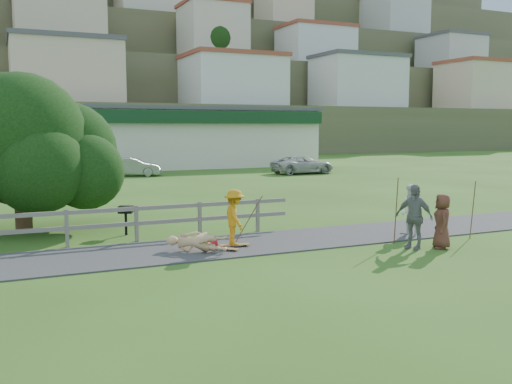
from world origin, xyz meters
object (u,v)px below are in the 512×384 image
skater_rider (234,221)px  tree (22,174)px  skater_fallen (196,242)px  spectator_c (442,221)px  spectator_a (412,211)px  car_white (303,165)px  spectator_b (414,217)px  car_silver (133,167)px  bbq (126,221)px

skater_rider → tree: bearing=50.8°
skater_fallen → spectator_c: 6.94m
spectator_a → car_white: 24.21m
spectator_b → car_silver: spectator_b is taller
skater_rider → car_white: size_ratio=0.34×
car_silver → bbq: 22.29m
car_silver → spectator_a: bearing=-153.2°
car_silver → car_white: car_white is taller
spectator_c → car_white: size_ratio=0.33×
skater_rider → skater_fallen: (-1.20, -0.19, -0.49)m
tree → bbq: bearing=-35.3°
spectator_b → bbq: (-7.01, 5.39, -0.45)m
spectator_c → tree: 13.29m
skater_rider → car_silver: size_ratio=0.41×
spectator_a → spectator_b: 1.80m
spectator_b → car_white: (9.72, 24.05, -0.27)m
spectator_a → car_white: size_ratio=0.35×
spectator_c → car_silver: (-2.87, 27.45, -0.14)m
skater_rider → spectator_a: 5.74m
car_white → skater_rider: bearing=146.1°
skater_fallen → tree: size_ratio=0.24×
skater_fallen → tree: (-4.16, 5.52, 1.60)m
skater_rider → spectator_c: size_ratio=1.02×
spectator_a → spectator_c: bearing=-22.6°
car_silver → skater_fallen: bearing=-168.6°
skater_fallen → spectator_b: 6.15m
car_silver → bbq: (-4.88, -21.74, -0.17)m
spectator_a → bbq: size_ratio=1.77×
skater_rider → car_white: (14.31, 21.91, -0.14)m
spectator_a → car_silver: (-3.23, 25.71, -0.19)m
spectator_b → car_silver: 27.22m
skater_rider → spectator_c: bearing=-109.1°
skater_fallen → spectator_a: size_ratio=1.02×
tree → bbq: 3.88m
spectator_a → tree: size_ratio=0.24×
spectator_b → car_silver: size_ratio=0.47×
car_silver → spectator_b: bearing=-155.8°
spectator_b → car_silver: bearing=157.7°
skater_fallen → skater_rider: bearing=-41.1°
tree → bbq: size_ratio=7.43×
skater_rider → spectator_b: bearing=-109.4°
car_silver → bbq: size_ratio=4.14×
spectator_a → spectator_c: (-0.36, -1.74, -0.05)m
spectator_c → skater_rider: bearing=-83.6°
spectator_c → tree: bearing=-94.9°
skater_rider → bbq: (-2.42, 3.25, -0.33)m
car_white → spectator_c: bearing=159.0°
skater_fallen → car_silver: 25.45m
skater_rider → tree: tree is taller
tree → spectator_a: bearing=-28.7°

